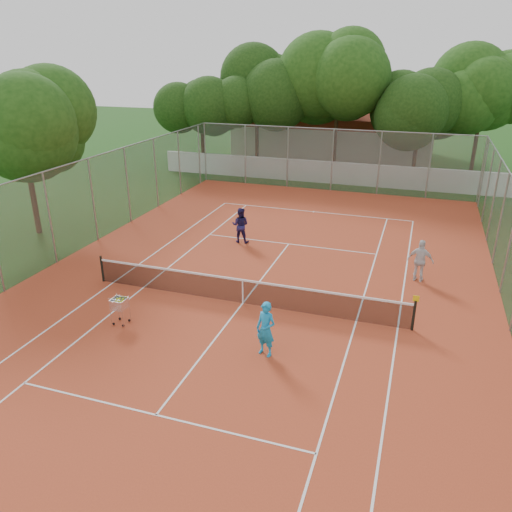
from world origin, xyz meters
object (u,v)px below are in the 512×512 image
(player_far_left, at_px, (240,225))
(ball_hopper, at_px, (120,310))
(clubhouse, at_px, (335,130))
(tennis_net, at_px, (243,291))
(player_near, at_px, (266,329))
(player_far_right, at_px, (420,261))

(player_far_left, height_order, ball_hopper, player_far_left)
(clubhouse, xyz_separation_m, ball_hopper, (-1.38, -31.69, -1.67))
(tennis_net, height_order, player_near, player_near)
(clubhouse, bearing_deg, player_far_right, -72.22)
(clubhouse, relative_size, player_far_left, 9.62)
(tennis_net, height_order, ball_hopper, ball_hopper)
(player_far_left, height_order, player_far_right, player_far_right)
(player_far_left, bearing_deg, player_near, 109.25)
(player_near, bearing_deg, clubhouse, 113.89)
(player_near, distance_m, player_far_right, 8.15)
(player_far_right, distance_m, ball_hopper, 11.57)
(clubhouse, distance_m, player_near, 32.14)
(player_near, distance_m, player_far_left, 9.71)
(tennis_net, bearing_deg, player_far_right, 34.30)
(clubhouse, height_order, ball_hopper, clubhouse)
(tennis_net, xyz_separation_m, player_far_left, (-2.28, 5.93, 0.36))
(player_near, bearing_deg, tennis_net, 138.84)
(player_far_left, distance_m, ball_hopper, 8.70)
(ball_hopper, bearing_deg, tennis_net, 50.28)
(tennis_net, bearing_deg, ball_hopper, -141.46)
(clubhouse, distance_m, player_far_left, 23.11)
(clubhouse, height_order, player_near, clubhouse)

